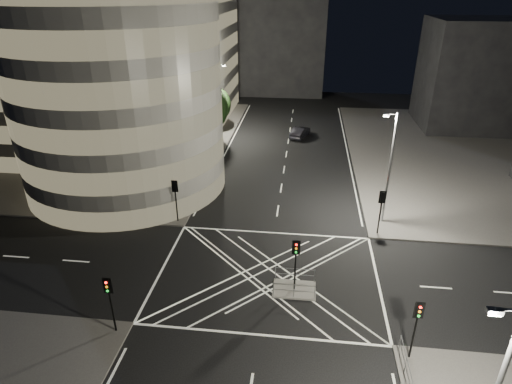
# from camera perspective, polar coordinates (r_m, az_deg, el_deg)

# --- Properties ---
(ground) EXTENTS (120.00, 120.00, 0.00)m
(ground) POSITION_cam_1_polar(r_m,az_deg,el_deg) (32.24, 1.59, -11.04)
(ground) COLOR black
(ground) RESTS_ON ground
(sidewalk_far_left) EXTENTS (42.00, 42.00, 0.15)m
(sidewalk_far_left) POSITION_cam_1_polar(r_m,az_deg,el_deg) (64.14, -22.83, 6.48)
(sidewalk_far_left) COLOR #504D4B
(sidewalk_far_left) RESTS_ON ground
(central_island) EXTENTS (3.00, 2.00, 0.15)m
(central_island) POSITION_cam_1_polar(r_m,az_deg,el_deg) (30.94, 5.11, -12.82)
(central_island) COLOR slate
(central_island) RESTS_ON ground
(office_tower_curved) EXTENTS (30.00, 29.00, 27.20)m
(office_tower_curved) POSITION_cam_1_polar(r_m,az_deg,el_deg) (50.35, -21.27, 16.71)
(office_tower_curved) COLOR gray
(office_tower_curved) RESTS_ON sidewalk_far_left
(office_block_rear) EXTENTS (24.00, 16.00, 22.00)m
(office_block_rear) POSITION_cam_1_polar(r_m,az_deg,el_deg) (72.26, -13.53, 18.89)
(office_block_rear) COLOR gray
(office_block_rear) RESTS_ON sidewalk_far_left
(building_right_far) EXTENTS (14.00, 12.00, 15.00)m
(building_right_far) POSITION_cam_1_polar(r_m,az_deg,el_deg) (70.78, 27.21, 13.78)
(building_right_far) COLOR black
(building_right_far) RESTS_ON sidewalk_far_right
(building_far_end) EXTENTS (18.00, 8.00, 18.00)m
(building_far_end) POSITION_cam_1_polar(r_m,az_deg,el_deg) (84.47, 2.71, 19.02)
(building_far_end) COLOR black
(building_far_end) RESTS_ON ground
(tree_a) EXTENTS (3.92, 3.92, 6.92)m
(tree_a) POSITION_cam_1_polar(r_m,az_deg,el_deg) (39.65, -12.38, 3.80)
(tree_a) COLOR black
(tree_a) RESTS_ON sidewalk_far_left
(tree_b) EXTENTS (4.08, 4.08, 7.09)m
(tree_b) POSITION_cam_1_polar(r_m,az_deg,el_deg) (44.96, -10.03, 6.81)
(tree_b) COLOR black
(tree_b) RESTS_ON sidewalk_far_left
(tree_c) EXTENTS (4.01, 4.01, 6.35)m
(tree_c) POSITION_cam_1_polar(r_m,az_deg,el_deg) (50.65, -8.10, 8.32)
(tree_c) COLOR black
(tree_c) RESTS_ON sidewalk_far_left
(tree_d) EXTENTS (5.59, 5.59, 8.18)m
(tree_d) POSITION_cam_1_polar(r_m,az_deg,el_deg) (55.97, -6.64, 11.11)
(tree_d) COLOR black
(tree_d) RESTS_ON sidewalk_far_left
(tree_e) EXTENTS (4.19, 4.19, 6.20)m
(tree_e) POSITION_cam_1_polar(r_m,az_deg,el_deg) (61.92, -5.34, 11.52)
(tree_e) COLOR black
(tree_e) RESTS_ON sidewalk_far_left
(traffic_signal_fl) EXTENTS (0.55, 0.22, 4.00)m
(traffic_signal_fl) POSITION_cam_1_polar(r_m,az_deg,el_deg) (38.00, -10.70, -0.18)
(traffic_signal_fl) COLOR black
(traffic_signal_fl) RESTS_ON sidewalk_far_left
(traffic_signal_nl) EXTENTS (0.55, 0.22, 4.00)m
(traffic_signal_nl) POSITION_cam_1_polar(r_m,az_deg,el_deg) (27.35, -18.96, -12.84)
(traffic_signal_nl) COLOR black
(traffic_signal_nl) RESTS_ON sidewalk_near_left
(traffic_signal_fr) EXTENTS (0.55, 0.22, 4.00)m
(traffic_signal_fr) POSITION_cam_1_polar(r_m,az_deg,el_deg) (36.98, 16.37, -1.60)
(traffic_signal_fr) COLOR black
(traffic_signal_fr) RESTS_ON sidewalk_far_right
(traffic_signal_nr) EXTENTS (0.55, 0.22, 4.00)m
(traffic_signal_nr) POSITION_cam_1_polar(r_m,az_deg,el_deg) (25.92, 20.67, -15.66)
(traffic_signal_nr) COLOR black
(traffic_signal_nr) RESTS_ON sidewalk_near_right
(traffic_signal_island) EXTENTS (0.55, 0.22, 4.00)m
(traffic_signal_island) POSITION_cam_1_polar(r_m,az_deg,el_deg) (29.24, 5.33, -8.49)
(traffic_signal_island) COLOR black
(traffic_signal_island) RESTS_ON central_island
(street_lamp_left_near) EXTENTS (1.25, 0.25, 10.00)m
(street_lamp_left_near) POSITION_cam_1_polar(r_m,az_deg,el_deg) (41.74, -9.81, 6.26)
(street_lamp_left_near) COLOR slate
(street_lamp_left_near) RESTS_ON sidewalk_far_left
(street_lamp_left_far) EXTENTS (1.25, 0.25, 10.00)m
(street_lamp_left_far) POSITION_cam_1_polar(r_m,az_deg,el_deg) (58.47, -4.96, 12.28)
(street_lamp_left_far) COLOR slate
(street_lamp_left_far) RESTS_ON sidewalk_far_left
(street_lamp_right_far) EXTENTS (1.25, 0.25, 10.00)m
(street_lamp_right_far) POSITION_cam_1_polar(r_m,az_deg,el_deg) (38.00, 17.35, 3.40)
(street_lamp_right_far) COLOR slate
(street_lamp_right_far) RESTS_ON sidewalk_far_right
(railing_island_south) EXTENTS (2.80, 0.06, 1.10)m
(railing_island_south) POSITION_cam_1_polar(r_m,az_deg,el_deg) (29.85, 5.09, -12.97)
(railing_island_south) COLOR slate
(railing_island_south) RESTS_ON central_island
(railing_island_north) EXTENTS (2.80, 0.06, 1.10)m
(railing_island_north) POSITION_cam_1_polar(r_m,az_deg,el_deg) (31.27, 5.22, -10.90)
(railing_island_north) COLOR slate
(railing_island_north) RESTS_ON central_island
(sedan) EXTENTS (2.93, 4.84, 1.51)m
(sedan) POSITION_cam_1_polar(r_m,az_deg,el_deg) (60.35, 5.88, 7.95)
(sedan) COLOR black
(sedan) RESTS_ON ground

